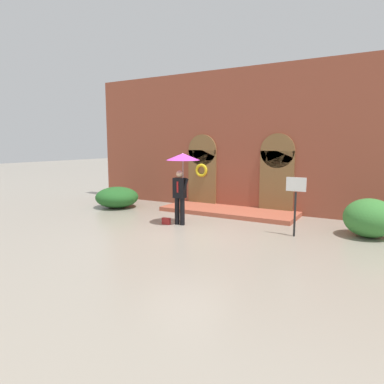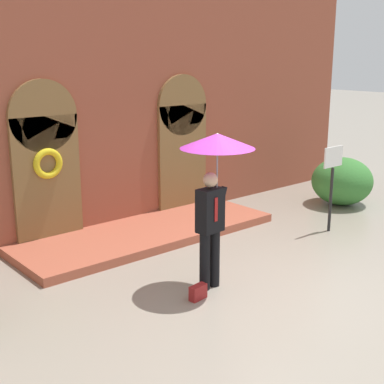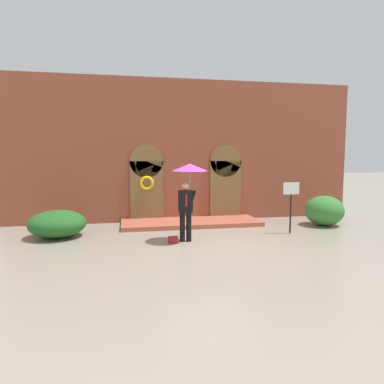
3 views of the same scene
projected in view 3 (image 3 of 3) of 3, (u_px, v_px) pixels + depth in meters
name	position (u px, v px, depth m)	size (l,w,h in m)	color
ground_plane	(210.00, 245.00, 9.99)	(80.00, 80.00, 0.00)	gray
building_facade	(186.00, 154.00, 13.77)	(14.00, 2.30, 5.60)	brown
person_with_umbrella	(189.00, 179.00, 10.24)	(1.10, 1.10, 2.36)	black
handbag	(173.00, 240.00, 10.13)	(0.28, 0.12, 0.22)	maroon
sign_post	(291.00, 199.00, 11.39)	(0.56, 0.06, 1.72)	black
shrub_left	(57.00, 224.00, 10.93)	(1.79, 1.76, 0.87)	#235B23
shrub_right	(324.00, 211.00, 12.79)	(1.43, 1.41, 1.12)	#387A33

